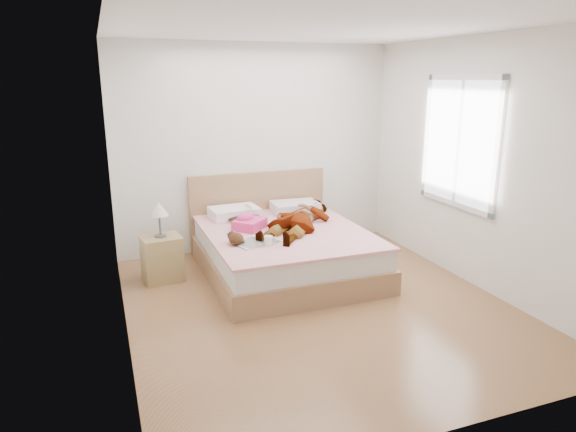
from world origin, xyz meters
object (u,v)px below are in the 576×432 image
object	(u,v)px
woman	(299,216)
nightstand	(162,255)
plush_toy	(235,238)
magazine	(258,242)
phone	(248,206)
towel	(249,223)
bed	(282,247)
coffee_mug	(269,241)

from	to	relation	value
woman	nightstand	bearing A→B (deg)	-143.66
nightstand	plush_toy	bearing A→B (deg)	-39.51
magazine	plush_toy	size ratio (longest dim) A/B	2.14
phone	plush_toy	world-z (taller)	phone
towel	nightstand	distance (m)	1.02
woman	magazine	bearing A→B (deg)	-102.83
woman	towel	world-z (taller)	woman
bed	nightstand	world-z (taller)	bed
bed	nightstand	bearing A→B (deg)	172.46
towel	coffee_mug	size ratio (longest dim) A/B	3.33
magazine	coffee_mug	bearing A→B (deg)	-53.71
phone	plush_toy	distance (m)	0.93
woman	bed	distance (m)	0.42
phone	towel	bearing A→B (deg)	-155.14
phone	coffee_mug	bearing A→B (deg)	-143.28
coffee_mug	plush_toy	size ratio (longest dim) A/B	0.55
woman	phone	bearing A→B (deg)	-177.73
magazine	nightstand	bearing A→B (deg)	146.60
woman	towel	size ratio (longest dim) A/B	3.64
towel	coffee_mug	world-z (taller)	towel
towel	bed	bearing A→B (deg)	-15.79
nightstand	bed	bearing A→B (deg)	-7.54
magazine	nightstand	world-z (taller)	nightstand
phone	bed	bearing A→B (deg)	-108.20
towel	coffee_mug	distance (m)	0.65
plush_toy	towel	bearing A→B (deg)	60.04
bed	phone	bearing A→B (deg)	120.87
magazine	coffee_mug	world-z (taller)	coffee_mug
magazine	phone	bearing A→B (deg)	80.00
plush_toy	nightstand	world-z (taller)	nightstand
coffee_mug	bed	bearing A→B (deg)	57.62
magazine	plush_toy	xyz separation A→B (m)	(-0.23, 0.04, 0.06)
plush_toy	phone	bearing A→B (deg)	65.41
phone	nightstand	size ratio (longest dim) A/B	0.10
woman	plush_toy	size ratio (longest dim) A/B	6.62
woman	magazine	size ratio (longest dim) A/B	3.09
magazine	nightstand	size ratio (longest dim) A/B	0.60
towel	nightstand	xyz separation A→B (m)	(-0.98, 0.07, -0.29)
phone	woman	bearing A→B (deg)	-87.73
phone	towel	xyz separation A→B (m)	(-0.10, -0.35, -0.10)
nightstand	magazine	bearing A→B (deg)	-33.40
phone	plush_toy	bearing A→B (deg)	-163.66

